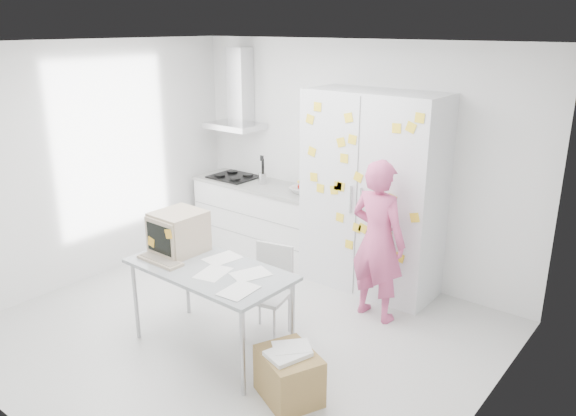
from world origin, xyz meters
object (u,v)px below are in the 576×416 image
Objects in this scene: person at (378,241)px; cardboard_box at (289,375)px; chair at (270,285)px; desk at (189,247)px.

person reaches higher than cardboard_box.
chair is 1.42× the size of cardboard_box.
person is 2.65× the size of cardboard_box.
cardboard_box is (0.76, -0.68, -0.29)m from chair.
cardboard_box is at bearing -54.72° from chair.
desk reaches higher than cardboard_box.
desk is 2.46× the size of cardboard_box.
chair is 1.06m from cardboard_box.
cardboard_box is (0.14, -1.59, -0.61)m from person.
cardboard_box is at bearing -6.51° from desk.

